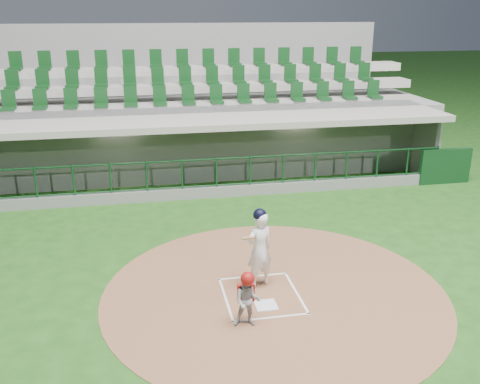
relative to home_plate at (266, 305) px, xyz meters
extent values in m
plane|color=#1A4614|center=(0.00, 0.70, -0.02)|extent=(120.00, 120.00, 0.00)
cylinder|color=brown|center=(0.30, 0.50, -0.02)|extent=(7.20, 7.20, 0.01)
cube|color=silver|center=(0.00, 0.00, 0.00)|extent=(0.43, 0.43, 0.02)
cube|color=silver|center=(-0.75, 0.40, 0.00)|extent=(0.05, 1.80, 0.01)
cube|color=white|center=(0.75, 0.40, 0.00)|extent=(0.05, 1.80, 0.01)
cube|color=white|center=(0.00, 1.25, 0.00)|extent=(1.55, 0.05, 0.01)
cube|color=white|center=(0.00, -0.45, 0.00)|extent=(1.55, 0.05, 0.01)
cube|color=slate|center=(0.00, 8.20, -0.57)|extent=(15.00, 3.00, 0.10)
cube|color=slate|center=(0.00, 9.80, 0.83)|extent=(15.00, 0.20, 2.70)
cube|color=beige|center=(0.00, 9.68, 1.08)|extent=(13.50, 0.04, 0.90)
cube|color=gray|center=(7.50, 8.20, 0.83)|extent=(0.20, 3.00, 2.70)
cube|color=gray|center=(0.00, 7.95, 2.28)|extent=(15.40, 3.50, 0.20)
cube|color=slate|center=(0.00, 6.65, 0.13)|extent=(15.00, 0.15, 0.40)
cube|color=black|center=(0.00, 6.65, 1.70)|extent=(15.00, 0.01, 0.95)
cube|color=brown|center=(0.00, 9.25, -0.30)|extent=(12.75, 0.40, 0.45)
cube|color=white|center=(-3.00, 8.20, 2.15)|extent=(1.30, 0.35, 0.04)
cube|color=white|center=(3.00, 8.20, 2.15)|extent=(1.30, 0.35, 0.04)
cube|color=black|center=(7.80, 6.60, 0.58)|extent=(1.80, 0.18, 1.20)
imported|color=#B3131D|center=(-4.74, 9.08, 0.25)|extent=(1.13, 0.89, 1.54)
imported|color=#B51E13|center=(-1.53, 9.20, 0.29)|extent=(0.98, 0.49, 1.62)
imported|color=maroon|center=(0.50, 8.76, 0.24)|extent=(0.78, 0.54, 1.53)
imported|color=maroon|center=(5.60, 9.22, 0.26)|extent=(1.52, 0.92, 1.56)
cube|color=gray|center=(0.00, 11.45, 1.13)|extent=(17.00, 6.50, 2.50)
cube|color=gray|center=(0.00, 9.95, 2.28)|extent=(16.60, 0.95, 0.30)
cube|color=gray|center=(0.00, 10.90, 2.83)|extent=(16.60, 0.95, 0.30)
cube|color=#A29D92|center=(0.00, 11.85, 3.38)|extent=(16.60, 0.95, 0.30)
cube|color=slate|center=(0.00, 14.80, 2.50)|extent=(17.00, 0.25, 5.05)
imported|color=white|center=(0.05, 0.86, 0.83)|extent=(0.71, 0.59, 1.68)
sphere|color=black|center=(0.05, 0.86, 1.61)|extent=(0.28, 0.28, 0.28)
cylinder|color=#AA834D|center=(-0.20, 0.61, 1.23)|extent=(0.58, 0.79, 0.39)
imported|color=#97979D|center=(-0.51, -0.61, 0.50)|extent=(0.57, 0.49, 1.03)
sphere|color=maroon|center=(-0.51, -0.61, 0.97)|extent=(0.26, 0.26, 0.26)
cube|color=#A31611|center=(-0.51, -0.46, 0.60)|extent=(0.32, 0.10, 0.35)
camera|label=1|loc=(-2.28, -9.11, 5.64)|focal=40.00mm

